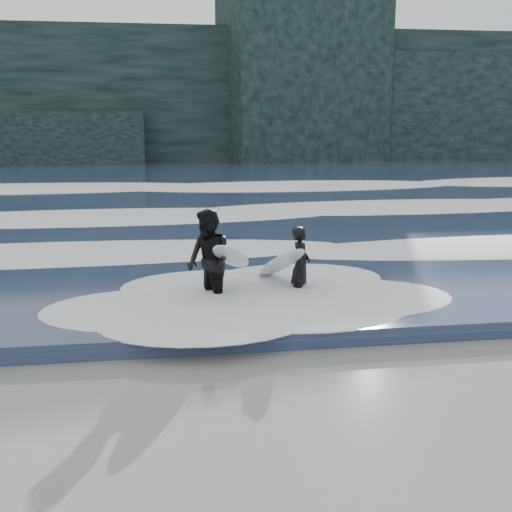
% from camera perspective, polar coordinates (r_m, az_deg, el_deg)
% --- Properties ---
extents(ground, '(120.00, 120.00, 0.00)m').
position_cam_1_polar(ground, '(7.50, 9.69, -16.31)').
color(ground, '#757356').
rests_on(ground, ground).
extents(sea, '(90.00, 52.00, 0.30)m').
position_cam_1_polar(sea, '(35.46, -5.20, 6.65)').
color(sea, navy).
rests_on(sea, ground).
extents(headland, '(70.00, 9.00, 10.00)m').
position_cam_1_polar(headland, '(52.29, -6.53, 13.71)').
color(headland, black).
rests_on(headland, ground).
extents(foam_near, '(60.00, 3.20, 0.20)m').
position_cam_1_polar(foam_near, '(15.70, -0.57, 0.61)').
color(foam_near, white).
rests_on(foam_near, sea).
extents(foam_mid, '(60.00, 4.00, 0.24)m').
position_cam_1_polar(foam_mid, '(22.55, -3.11, 4.20)').
color(foam_mid, white).
rests_on(foam_mid, sea).
extents(foam_far, '(60.00, 4.80, 0.30)m').
position_cam_1_polar(foam_far, '(31.46, -4.75, 6.50)').
color(foam_far, white).
rests_on(foam_far, sea).
extents(surfer_left, '(1.13, 2.14, 1.51)m').
position_cam_1_polar(surfer_left, '(12.46, 3.37, -0.76)').
color(surfer_left, black).
rests_on(surfer_left, ground).
extents(surfer_right, '(1.53, 2.11, 1.93)m').
position_cam_1_polar(surfer_right, '(11.83, -4.03, -0.45)').
color(surfer_right, black).
rests_on(surfer_right, ground).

